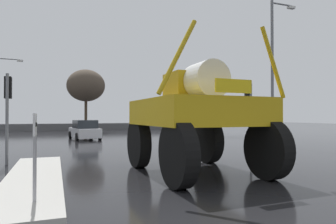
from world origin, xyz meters
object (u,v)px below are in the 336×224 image
(sedan_ahead, at_px, (85,130))
(bare_tree_right, at_px, (212,84))
(traffic_signal_near_right, at_px, (249,101))
(traffic_signal_near_left, at_px, (8,98))
(streetlight_near_right, at_px, (274,66))
(lane_arrow_sign, at_px, (35,141))
(oversize_sprayer, at_px, (196,116))
(bare_tree_far_center, at_px, (86,86))

(sedan_ahead, relative_size, bare_tree_right, 0.68)
(traffic_signal_near_right, bearing_deg, bare_tree_right, 68.78)
(traffic_signal_near_left, xyz_separation_m, streetlight_near_right, (14.56, 2.33, 2.50))
(traffic_signal_near_left, relative_size, streetlight_near_right, 0.38)
(lane_arrow_sign, relative_size, traffic_signal_near_right, 0.48)
(lane_arrow_sign, height_order, sedan_ahead, lane_arrow_sign)
(oversize_sprayer, relative_size, sedan_ahead, 1.23)
(oversize_sprayer, distance_m, traffic_signal_near_left, 7.30)
(traffic_signal_near_left, height_order, streetlight_near_right, streetlight_near_right)
(lane_arrow_sign, height_order, traffic_signal_near_left, traffic_signal_near_left)
(traffic_signal_near_right, height_order, bare_tree_right, bare_tree_right)
(lane_arrow_sign, xyz_separation_m, bare_tree_right, (14.53, 18.96, 3.61))
(streetlight_near_right, bearing_deg, oversize_sprayer, -143.04)
(oversize_sprayer, relative_size, traffic_signal_near_left, 1.53)
(oversize_sprayer, relative_size, bare_tree_right, 0.83)
(oversize_sprayer, distance_m, streetlight_near_right, 11.17)
(lane_arrow_sign, bearing_deg, traffic_signal_near_left, 101.81)
(traffic_signal_near_right, relative_size, bare_tree_right, 0.57)
(traffic_signal_near_right, xyz_separation_m, streetlight_near_right, (3.56, 2.33, 2.39))
(sedan_ahead, xyz_separation_m, bare_tree_far_center, (1.13, 11.35, 4.66))
(bare_tree_far_center, bearing_deg, lane_arrow_sign, -97.13)
(lane_arrow_sign, height_order, bare_tree_right, bare_tree_right)
(sedan_ahead, xyz_separation_m, streetlight_near_right, (10.67, -9.30, 4.30))
(traffic_signal_near_left, height_order, bare_tree_right, bare_tree_right)
(traffic_signal_near_right, relative_size, streetlight_near_right, 0.39)
(traffic_signal_near_right, distance_m, streetlight_near_right, 4.88)
(oversize_sprayer, xyz_separation_m, sedan_ahead, (-2.11, 15.74, -1.13))
(traffic_signal_near_left, bearing_deg, lane_arrow_sign, -78.19)
(oversize_sprayer, bearing_deg, lane_arrow_sign, 114.38)
(oversize_sprayer, bearing_deg, bare_tree_right, -32.32)
(oversize_sprayer, height_order, bare_tree_far_center, bare_tree_far_center)
(traffic_signal_near_left, xyz_separation_m, bare_tree_right, (15.87, 12.56, 2.44))
(traffic_signal_near_right, xyz_separation_m, bare_tree_right, (4.88, 12.57, 2.33))
(lane_arrow_sign, distance_m, bare_tree_far_center, 29.87)
(traffic_signal_near_left, bearing_deg, bare_tree_right, 38.37)
(lane_arrow_sign, relative_size, oversize_sprayer, 0.33)
(bare_tree_far_center, bearing_deg, bare_tree_right, -43.78)
(lane_arrow_sign, height_order, bare_tree_far_center, bare_tree_far_center)
(sedan_ahead, height_order, streetlight_near_right, streetlight_near_right)
(streetlight_near_right, bearing_deg, bare_tree_far_center, 114.81)
(lane_arrow_sign, relative_size, streetlight_near_right, 0.19)
(lane_arrow_sign, xyz_separation_m, traffic_signal_near_right, (9.66, 6.39, 1.28))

